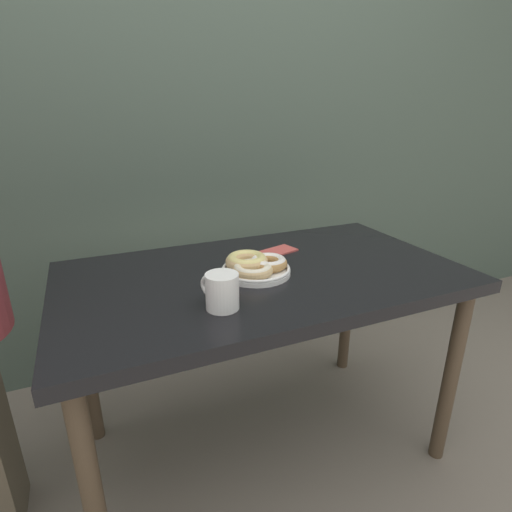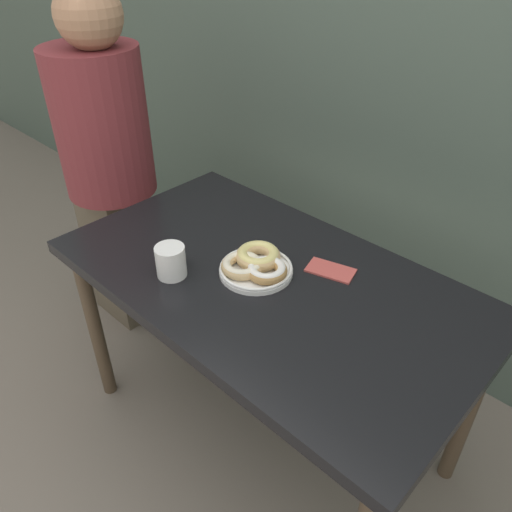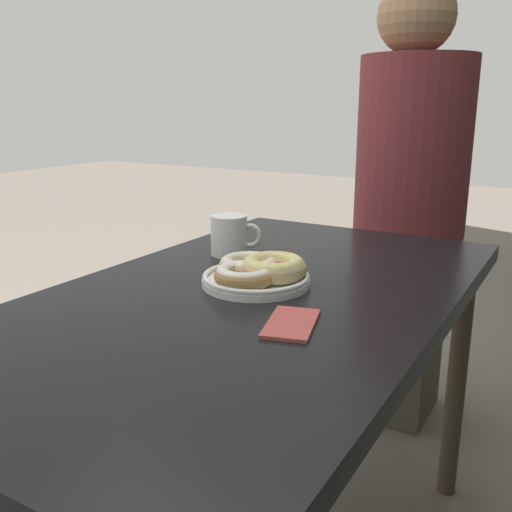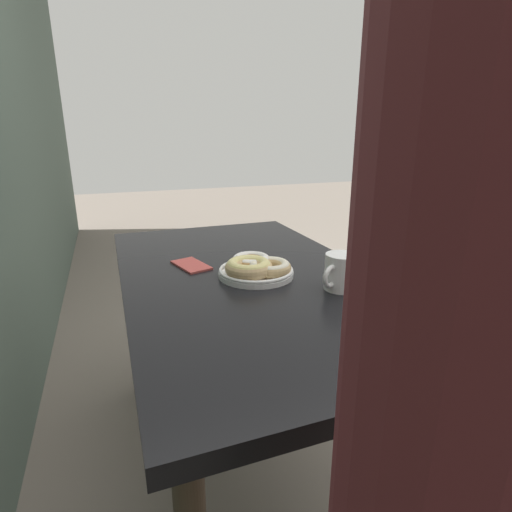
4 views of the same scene
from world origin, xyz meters
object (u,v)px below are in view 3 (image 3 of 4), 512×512
(dining_table, at_px, (254,327))
(napkin, at_px, (291,323))
(coffee_mug, at_px, (230,235))
(person_figure, at_px, (411,198))
(donut_plate, at_px, (258,271))

(dining_table, height_order, napkin, napkin)
(coffee_mug, bearing_deg, person_figure, 161.28)
(donut_plate, height_order, coffee_mug, coffee_mug)
(dining_table, relative_size, napkin, 8.18)
(dining_table, relative_size, donut_plate, 5.38)
(coffee_mug, height_order, napkin, coffee_mug)
(person_figure, bearing_deg, napkin, 5.31)
(donut_plate, bearing_deg, coffee_mug, -133.98)
(coffee_mug, relative_size, person_figure, 0.08)
(dining_table, bearing_deg, napkin, 49.93)
(coffee_mug, xyz_separation_m, napkin, (0.32, 0.33, -0.05))
(person_figure, bearing_deg, coffee_mug, -18.72)
(dining_table, xyz_separation_m, napkin, (0.12, 0.14, 0.08))
(donut_plate, bearing_deg, napkin, 44.92)
(person_figure, xyz_separation_m, napkin, (1.02, 0.09, -0.06))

